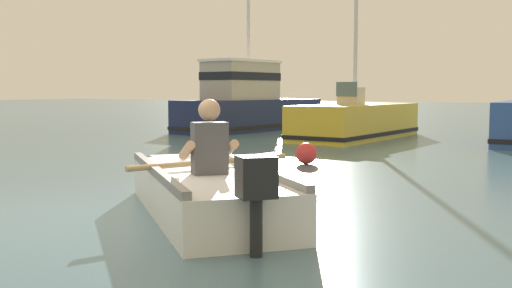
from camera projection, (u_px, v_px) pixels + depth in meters
name	position (u px, v px, depth m)	size (l,w,h in m)	color
ground_plane	(79.00, 219.00, 6.00)	(120.00, 120.00, 0.00)	slate
rowboat_with_person	(205.00, 189.00, 6.24)	(3.11, 3.02, 1.19)	white
moored_boat_navy	(248.00, 105.00, 18.93)	(2.63, 5.87, 4.45)	#19234C
moored_boat_yellow	(356.00, 122.00, 15.86)	(2.15, 4.98, 4.10)	gold
mooring_buoy	(306.00, 153.00, 10.41)	(0.37, 0.37, 0.37)	red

